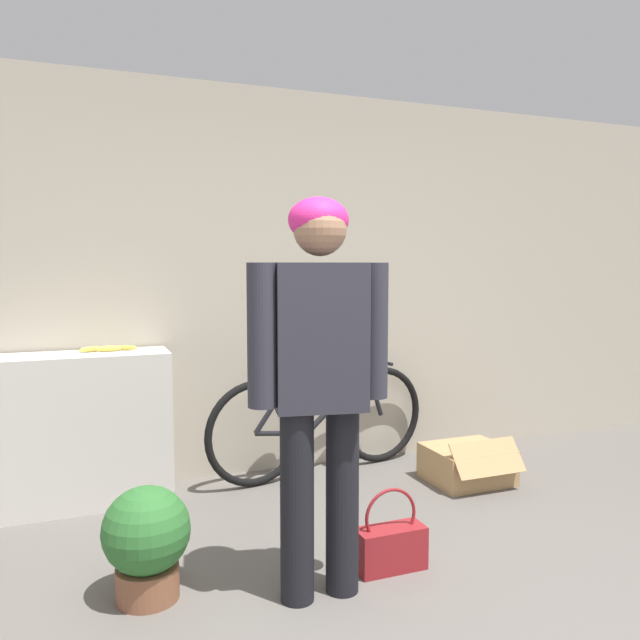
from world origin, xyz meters
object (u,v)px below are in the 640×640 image
at_px(bicycle, 322,420).
at_px(handbag, 390,545).
at_px(cardboard_box, 467,464).
at_px(person, 320,363).
at_px(potted_plant, 147,539).
at_px(banana, 107,348).

bearing_deg(bicycle, handbag, -107.33).
height_order(handbag, cardboard_box, handbag).
relative_size(person, cardboard_box, 3.33).
relative_size(cardboard_box, potted_plant, 1.04).
bearing_deg(bicycle, cardboard_box, -39.97).
bearing_deg(handbag, person, -166.87).
bearing_deg(handbag, cardboard_box, 40.28).
distance_m(bicycle, banana, 1.48).
bearing_deg(handbag, potted_plant, 172.13).
height_order(banana, handbag, banana).
relative_size(bicycle, cardboard_box, 3.26).
bearing_deg(bicycle, potted_plant, -145.46).
xyz_separation_m(handbag, potted_plant, (-1.09, 0.15, 0.15)).
height_order(bicycle, potted_plant, bicycle).
xyz_separation_m(banana, handbag, (1.17, -1.42, -0.81)).
xyz_separation_m(person, bicycle, (0.59, 1.47, -0.65)).
distance_m(person, potted_plant, 1.05).
xyz_separation_m(bicycle, potted_plant, (-1.29, -1.23, -0.10)).
bearing_deg(person, cardboard_box, 45.23).
xyz_separation_m(person, potted_plant, (-0.70, 0.24, -0.75)).
distance_m(bicycle, handbag, 1.41).
xyz_separation_m(person, handbag, (0.39, 0.09, -0.90)).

